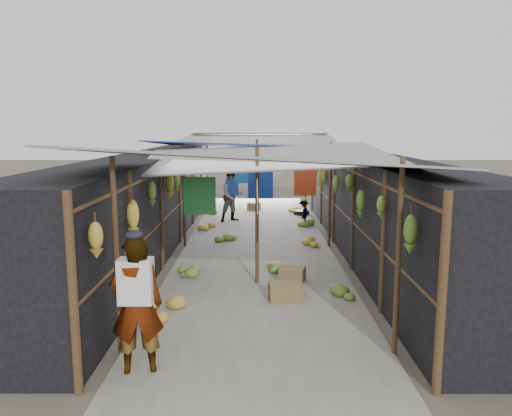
{
  "coord_description": "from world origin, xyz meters",
  "views": [
    {
      "loc": [
        -0.01,
        -6.18,
        2.95
      ],
      "look_at": [
        -0.02,
        4.33,
        1.25
      ],
      "focal_mm": 35.0,
      "sensor_mm": 36.0,
      "label": 1
    }
  ],
  "objects_px": {
    "shopper_blue": "(232,196)",
    "vendor_seated": "(304,213)",
    "crate_near": "(285,292)",
    "black_basin": "(301,213)",
    "vendor_elderly": "(137,306)"
  },
  "relations": [
    {
      "from": "crate_near",
      "to": "vendor_elderly",
      "type": "xyz_separation_m",
      "value": [
        -1.91,
        -2.53,
        0.69
      ]
    },
    {
      "from": "crate_near",
      "to": "black_basin",
      "type": "xyz_separation_m",
      "value": [
        1.05,
        8.56,
        -0.08
      ]
    },
    {
      "from": "vendor_elderly",
      "to": "crate_near",
      "type": "bearing_deg",
      "value": -138.99
    },
    {
      "from": "crate_near",
      "to": "black_basin",
      "type": "height_order",
      "value": "crate_near"
    },
    {
      "from": "black_basin",
      "to": "vendor_elderly",
      "type": "bearing_deg",
      "value": -104.96
    },
    {
      "from": "shopper_blue",
      "to": "vendor_seated",
      "type": "bearing_deg",
      "value": -49.64
    },
    {
      "from": "crate_near",
      "to": "vendor_elderly",
      "type": "distance_m",
      "value": 3.24
    },
    {
      "from": "crate_near",
      "to": "shopper_blue",
      "type": "xyz_separation_m",
      "value": [
        -1.25,
        7.38,
        0.66
      ]
    },
    {
      "from": "shopper_blue",
      "to": "vendor_seated",
      "type": "xyz_separation_m",
      "value": [
        2.18,
        -0.9,
        -0.41
      ]
    },
    {
      "from": "vendor_elderly",
      "to": "shopper_blue",
      "type": "bearing_deg",
      "value": -105.7
    },
    {
      "from": "vendor_elderly",
      "to": "shopper_blue",
      "type": "distance_m",
      "value": 9.92
    },
    {
      "from": "black_basin",
      "to": "vendor_elderly",
      "type": "xyz_separation_m",
      "value": [
        -2.96,
        -11.08,
        0.77
      ]
    },
    {
      "from": "crate_near",
      "to": "black_basin",
      "type": "relative_size",
      "value": 0.98
    },
    {
      "from": "black_basin",
      "to": "shopper_blue",
      "type": "relative_size",
      "value": 0.33
    },
    {
      "from": "shopper_blue",
      "to": "crate_near",
      "type": "bearing_deg",
      "value": -107.63
    }
  ]
}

